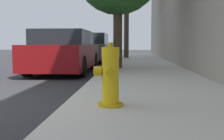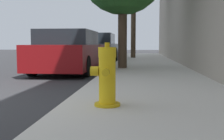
{
  "view_description": "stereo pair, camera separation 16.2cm",
  "coord_description": "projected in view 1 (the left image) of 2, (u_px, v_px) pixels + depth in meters",
  "views": [
    {
      "loc": [
        2.98,
        -3.78,
        0.93
      ],
      "look_at": [
        2.68,
        0.93,
        0.49
      ],
      "focal_mm": 45.0,
      "sensor_mm": 36.0,
      "label": 1
    },
    {
      "loc": [
        3.14,
        -3.77,
        0.93
      ],
      "look_at": [
        2.68,
        0.93,
        0.49
      ],
      "focal_mm": 45.0,
      "sensor_mm": 36.0,
      "label": 2
    }
  ],
  "objects": [
    {
      "name": "sidewalk_slab",
      "position": [
        163.0,
        107.0,
        3.81
      ],
      "size": [
        2.64,
        40.0,
        0.14
      ],
      "color": "beige",
      "rests_on": "ground_plane"
    },
    {
      "name": "parked_car_mid",
      "position": [
        90.0,
        48.0,
        14.37
      ],
      "size": [
        1.86,
        4.15,
        1.45
      ],
      "color": "#4C5156",
      "rests_on": "ground_plane"
    },
    {
      "name": "parked_car_near",
      "position": [
        65.0,
        52.0,
        9.16
      ],
      "size": [
        1.76,
        4.33,
        1.36
      ],
      "color": "maroon",
      "rests_on": "ground_plane"
    },
    {
      "name": "fire_hydrant",
      "position": [
        110.0,
        77.0,
        3.54
      ],
      "size": [
        0.38,
        0.39,
        0.8
      ],
      "color": "#C39C11",
      "rests_on": "sidewalk_slab"
    }
  ]
}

